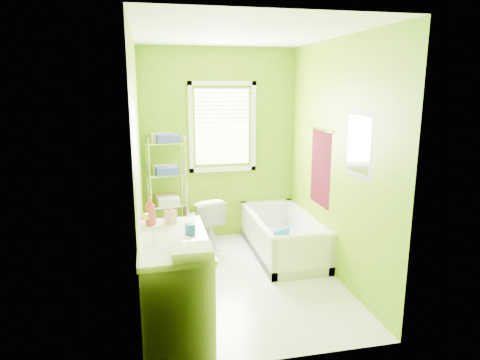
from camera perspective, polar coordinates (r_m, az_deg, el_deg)
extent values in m
plane|color=silver|center=(4.88, 0.17, -13.07)|extent=(2.90, 2.90, 0.00)
cube|color=#658E06|center=(5.87, -2.86, 4.65)|extent=(2.10, 0.04, 2.60)
cube|color=#658E06|center=(3.10, 5.94, -2.68)|extent=(2.10, 0.04, 2.60)
cube|color=#658E06|center=(4.37, -13.40, 1.54)|extent=(0.04, 2.90, 2.60)
cube|color=#658E06|center=(4.80, 12.54, 2.56)|extent=(0.04, 2.90, 2.60)
cube|color=white|center=(4.42, 0.20, 18.94)|extent=(2.10, 2.90, 0.04)
cube|color=white|center=(5.84, -2.38, 7.08)|extent=(0.74, 0.01, 1.01)
cube|color=white|center=(5.91, -2.29, 1.46)|extent=(0.92, 0.05, 0.06)
cube|color=white|center=(5.80, -2.40, 12.78)|extent=(0.92, 0.05, 0.06)
cube|color=white|center=(5.77, -6.59, 6.93)|extent=(0.06, 0.05, 1.22)
cube|color=white|center=(5.91, 1.80, 7.15)|extent=(0.06, 0.05, 1.22)
cube|color=white|center=(5.80, -2.36, 9.91)|extent=(0.72, 0.02, 0.50)
cube|color=white|center=(3.48, -13.20, -6.43)|extent=(0.02, 0.80, 2.00)
sphere|color=gold|center=(3.79, -12.57, -4.79)|extent=(0.07, 0.07, 0.07)
cube|color=#410712|center=(5.14, 10.69, 1.59)|extent=(0.02, 0.58, 0.90)
cylinder|color=silver|center=(5.06, 10.74, 6.58)|extent=(0.02, 0.62, 0.02)
cube|color=#CC5972|center=(4.27, 15.61, 4.57)|extent=(0.02, 0.54, 0.64)
cube|color=white|center=(4.27, 15.51, 4.56)|extent=(0.01, 0.44, 0.54)
cube|color=white|center=(5.59, 5.60, -9.05)|extent=(0.75, 1.60, 0.11)
cube|color=white|center=(5.44, 2.24, -7.54)|extent=(0.07, 1.60, 0.48)
cube|color=white|center=(5.64, 8.91, -6.96)|extent=(0.07, 1.60, 0.48)
cube|color=white|center=(4.86, 8.41, -10.21)|extent=(0.75, 0.07, 0.48)
cube|color=white|center=(6.22, 3.50, -4.94)|extent=(0.75, 0.07, 0.48)
cylinder|color=white|center=(4.77, 8.51, -7.55)|extent=(0.75, 0.07, 0.07)
cylinder|color=blue|center=(5.37, 6.33, -9.07)|extent=(0.32, 0.32, 0.06)
cylinder|color=yellow|center=(5.35, 6.34, -8.55)|extent=(0.30, 0.30, 0.05)
cube|color=blue|center=(5.43, 5.55, -7.65)|extent=(0.23, 0.11, 0.21)
imported|color=white|center=(5.69, -5.11, -5.57)|extent=(0.57, 0.76, 0.68)
cube|color=silver|center=(3.86, -8.69, -13.87)|extent=(0.55, 1.10, 0.80)
cube|color=white|center=(3.69, -8.91, -7.94)|extent=(0.58, 1.13, 0.05)
ellipsoid|color=white|center=(3.55, -8.43, -8.84)|extent=(0.38, 0.50, 0.13)
cylinder|color=silver|center=(3.51, -11.44, -7.47)|extent=(0.03, 0.03, 0.16)
cylinder|color=silver|center=(3.49, -11.49, -6.40)|extent=(0.12, 0.02, 0.02)
imported|color=#C93B45|center=(4.00, -11.86, -4.05)|extent=(0.13, 0.13, 0.27)
imported|color=pink|center=(4.02, -9.24, -4.42)|extent=(0.12, 0.12, 0.19)
cylinder|color=#173D99|center=(3.70, -6.66, -6.58)|extent=(0.09, 0.09, 0.10)
cube|color=silver|center=(3.26, -6.41, -9.52)|extent=(0.31, 0.24, 0.08)
cylinder|color=silver|center=(5.56, -11.80, -1.98)|extent=(0.02, 0.02, 1.47)
cylinder|color=silver|center=(5.84, -12.21, -1.32)|extent=(0.02, 0.02, 1.47)
cylinder|color=silver|center=(5.64, -7.12, -1.60)|extent=(0.02, 0.02, 1.47)
cylinder|color=silver|center=(5.91, -7.74, -0.96)|extent=(0.02, 0.02, 1.47)
cube|color=silver|center=(5.91, -9.49, -7.09)|extent=(0.52, 0.37, 0.02)
cube|color=silver|center=(5.78, -9.64, -3.22)|extent=(0.52, 0.37, 0.02)
cube|color=silver|center=(5.68, -9.79, 0.80)|extent=(0.52, 0.37, 0.02)
cube|color=silver|center=(5.61, -9.95, 4.94)|extent=(0.52, 0.37, 0.02)
cube|color=#333EB9|center=(5.52, -9.61, 5.44)|extent=(0.30, 0.22, 0.10)
cube|color=silver|center=(5.71, -10.46, 5.65)|extent=(0.30, 0.22, 0.10)
cube|color=#333EB9|center=(5.58, -9.74, 1.21)|extent=(0.30, 0.22, 0.10)
cube|color=#FAF699|center=(5.78, -10.18, 1.57)|extent=(0.30, 0.22, 0.10)
cube|color=silver|center=(5.70, -9.51, -2.84)|extent=(0.30, 0.22, 0.10)
cube|color=#CA8AA1|center=(5.88, -9.93, -2.37)|extent=(0.30, 0.22, 0.10)
cube|color=#CA8AA1|center=(5.90, -7.22, -5.45)|extent=(0.06, 0.26, 0.46)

